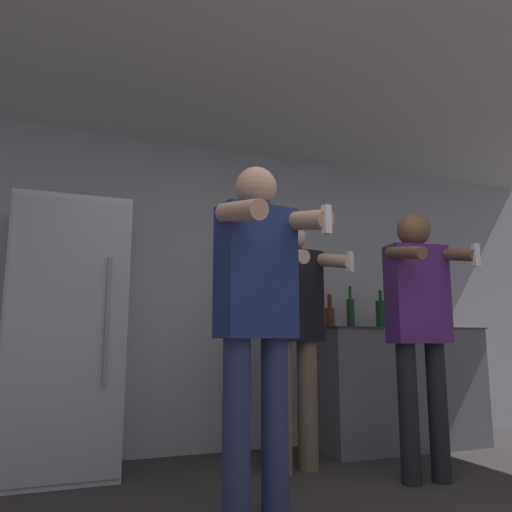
{
  "coord_description": "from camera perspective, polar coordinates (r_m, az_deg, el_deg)",
  "views": [
    {
      "loc": [
        -1.09,
        -1.37,
        0.89
      ],
      "look_at": [
        -0.2,
        0.99,
        1.32
      ],
      "focal_mm": 35.0,
      "sensor_mm": 36.0,
      "label": 1
    }
  ],
  "objects": [
    {
      "name": "person_spectator_back",
      "position": [
        3.59,
        4.46,
        -8.01
      ],
      "size": [
        0.55,
        0.58,
        1.73
      ],
      "color": "#75664C",
      "rests_on": "ground_plane"
    },
    {
      "name": "ceiling_slab",
      "position": [
        3.36,
        1.21,
        20.55
      ],
      "size": [
        7.0,
        3.16,
        0.05
      ],
      "color": "silver",
      "rests_on": "wall_back"
    },
    {
      "name": "person_woman_foreground",
      "position": [
        2.52,
        0.15,
        -6.08
      ],
      "size": [
        0.53,
        0.52,
        1.79
      ],
      "color": "navy",
      "rests_on": "ground_plane"
    },
    {
      "name": "bottle_dark_rum",
      "position": [
        4.26,
        8.44,
        -6.67
      ],
      "size": [
        0.08,
        0.08,
        0.28
      ],
      "color": "#563314",
      "rests_on": "counter"
    },
    {
      "name": "counter",
      "position": [
        4.58,
        15.59,
        -14.13
      ],
      "size": [
        1.49,
        0.67,
        0.99
      ],
      "color": "slate",
      "rests_on": "ground_plane"
    },
    {
      "name": "bottle_amber_bourbon",
      "position": [
        4.36,
        10.76,
        -6.3
      ],
      "size": [
        0.07,
        0.07,
        0.35
      ],
      "color": "#194723",
      "rests_on": "counter"
    },
    {
      "name": "bottle_tall_gin",
      "position": [
        4.76,
        17.98,
        -6.76
      ],
      "size": [
        0.07,
        0.07,
        0.23
      ],
      "color": "#194723",
      "rests_on": "counter"
    },
    {
      "name": "wall_back",
      "position": [
        4.21,
        -5.62,
        -4.24
      ],
      "size": [
        7.0,
        0.06,
        2.55
      ],
      "color": "#B2B7BC",
      "rests_on": "ground_plane"
    },
    {
      "name": "person_man_side",
      "position": [
        3.49,
        18.15,
        -6.66
      ],
      "size": [
        0.49,
        0.55,
        1.74
      ],
      "color": "black",
      "rests_on": "ground_plane"
    },
    {
      "name": "bottle_green_wine",
      "position": [
        4.53,
        14.09,
        -6.36
      ],
      "size": [
        0.09,
        0.09,
        0.33
      ],
      "color": "#194723",
      "rests_on": "counter"
    },
    {
      "name": "refrigerator",
      "position": [
        3.7,
        -20.88,
        -8.48
      ],
      "size": [
        0.75,
        0.67,
        1.84
      ],
      "color": "silver",
      "rests_on": "ground_plane"
    }
  ]
}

